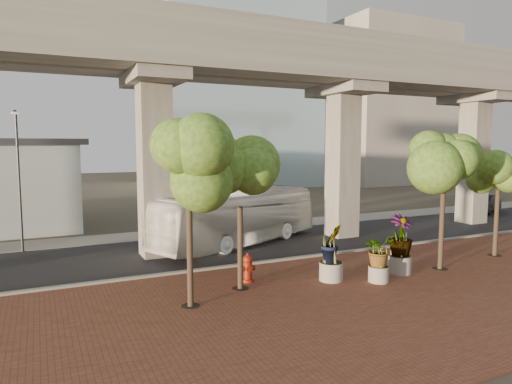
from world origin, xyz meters
name	(u,v)px	position (x,y,z in m)	size (l,w,h in m)	color
ground	(274,252)	(0.00, 0.00, 0.00)	(160.00, 160.00, 0.00)	#332D25
brick_plaza	(369,294)	(0.00, -8.00, 0.03)	(70.00, 13.00, 0.06)	brown
asphalt_road	(258,245)	(0.00, 2.00, 0.02)	(90.00, 8.00, 0.04)	black
curb_strip	(292,259)	(0.00, -2.00, 0.08)	(70.00, 0.25, 0.16)	gray
far_sidewalk	(224,229)	(0.00, 7.50, 0.03)	(90.00, 3.00, 0.06)	gray
transit_viaduct	(258,121)	(0.00, 2.00, 7.29)	(72.00, 5.60, 12.40)	#9C998E
midrise_block	(379,106)	(38.00, 36.00, 12.00)	(18.00, 16.00, 24.00)	#A5A195
transit_bus	(238,218)	(-1.07, 2.53, 1.63)	(2.74, 11.68, 3.26)	white
parked_car	(485,204)	(23.39, 5.02, 0.81)	(1.70, 4.91, 1.61)	black
fire_hydrant	(248,268)	(-3.63, -4.49, 0.65)	(0.62, 0.55, 1.23)	maroon
planter_front	(379,252)	(1.41, -6.93, 1.35)	(1.93, 1.93, 2.13)	gray
planter_right	(401,238)	(3.17, -6.30, 1.69)	(2.51, 2.51, 2.69)	#A09C91
planter_left	(331,246)	(-0.31, -5.89, 1.57)	(2.25, 2.25, 2.48)	#9D998E
street_tree_far_west	(189,172)	(-6.75, -6.31, 4.95)	(3.79, 3.79, 6.63)	#413425
street_tree_near_west	(240,180)	(-4.30, -5.22, 4.49)	(3.68, 3.68, 6.13)	#413425
street_tree_near_east	(445,157)	(5.41, -6.59, 5.34)	(3.71, 3.71, 6.99)	#413425
street_tree_far_east	(499,173)	(10.11, -5.93, 4.41)	(3.00, 3.00, 5.75)	#413425
streetlamp_west	(19,171)	(-12.49, 5.91, 4.47)	(0.38, 1.11, 7.66)	#2E2E33
streetlamp_east	(344,159)	(9.33, 6.38, 4.84)	(0.41, 1.20, 8.29)	#2B2B30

